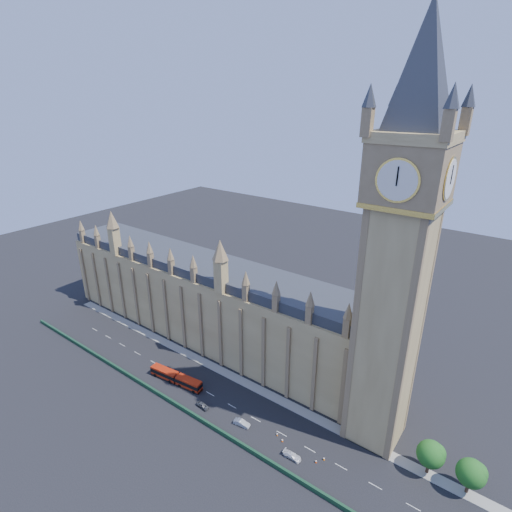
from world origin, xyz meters
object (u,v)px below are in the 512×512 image
Objects in this scene: car_silver at (242,423)px; car_grey at (203,405)px; car_white at (292,456)px; red_bus at (176,378)px.

car_grey is at bearing 88.17° from car_silver.
car_white is at bearing -100.82° from car_silver.
red_bus is at bearing 83.25° from car_grey.
car_silver is 15.49m from car_white.
red_bus is 13.60m from car_grey.
car_white is (41.08, -2.27, -0.93)m from red_bus.
red_bus is 4.05× the size of car_silver.
red_bus reaches higher than car_grey.
car_grey is at bearing -18.45° from red_bus.
car_silver is at bearing -78.73° from car_grey.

